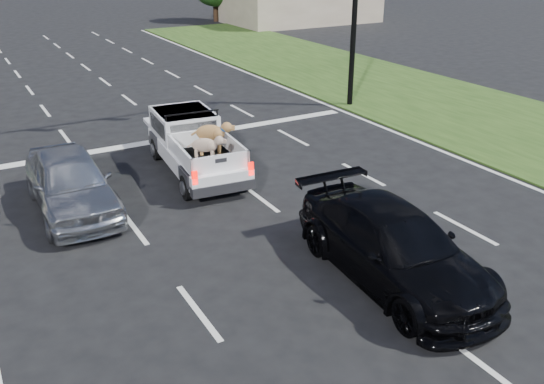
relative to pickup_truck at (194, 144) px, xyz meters
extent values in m
plane|color=black|center=(-1.02, -6.74, -0.86)|extent=(160.00, 160.00, 0.00)
cube|color=silver|center=(-2.77, -0.74, -0.85)|extent=(0.12, 60.00, 0.01)
cube|color=silver|center=(0.73, -0.74, -0.85)|extent=(0.12, 60.00, 0.01)
cube|color=silver|center=(4.23, -0.74, -0.85)|extent=(0.12, 60.00, 0.01)
cube|color=silver|center=(7.78, -0.74, -0.85)|extent=(0.15, 60.00, 0.01)
cube|color=silver|center=(-1.02, 3.26, -0.85)|extent=(17.00, 0.45, 0.01)
cube|color=#234013|center=(11.98, -0.74, -0.83)|extent=(8.00, 60.00, 0.06)
cylinder|color=black|center=(8.58, 3.76, 2.64)|extent=(0.22, 0.22, 7.00)
cube|color=#B8A58D|center=(20.98, 27.26, 0.94)|extent=(12.00, 7.00, 3.60)
cylinder|color=#332114|center=(14.98, 31.26, 0.22)|extent=(0.44, 0.44, 2.16)
cylinder|color=#332114|center=(22.98, 31.26, 0.22)|extent=(0.44, 0.44, 2.16)
cylinder|color=#332114|center=(28.98, 31.26, 0.22)|extent=(0.44, 0.44, 2.16)
cylinder|color=black|center=(-0.97, -1.83, -0.51)|extent=(0.32, 0.71, 0.69)
cylinder|color=black|center=(0.60, -1.98, -0.51)|extent=(0.32, 0.71, 0.69)
cylinder|color=black|center=(-0.66, 1.52, -0.51)|extent=(0.32, 0.71, 0.69)
cylinder|color=black|center=(0.92, 1.37, -0.51)|extent=(0.32, 0.71, 0.69)
cube|color=white|center=(-0.02, -0.18, -0.26)|extent=(2.18, 4.97, 0.47)
cube|color=white|center=(0.09, 0.95, 0.37)|extent=(1.87, 2.24, 0.78)
cube|color=black|center=(-0.01, -0.08, 0.40)|extent=(1.41, 0.16, 0.56)
cylinder|color=black|center=(0.00, 0.04, 0.94)|extent=(1.64, 0.20, 0.05)
cube|color=black|center=(-0.12, -1.25, -0.05)|extent=(1.83, 2.47, 0.05)
cube|color=white|center=(-0.89, -1.18, 0.21)|extent=(0.29, 2.32, 0.47)
cube|color=white|center=(0.65, -1.32, 0.21)|extent=(0.29, 2.32, 0.47)
cube|color=white|center=(-0.23, -2.37, 0.21)|extent=(1.62, 0.23, 0.47)
cube|color=#FB0D05|center=(-1.02, -2.49, 0.01)|extent=(0.15, 0.07, 0.36)
cube|color=#FB0D05|center=(0.52, -2.63, 0.01)|extent=(0.15, 0.07, 0.36)
cube|color=black|center=(-0.24, -2.50, -0.42)|extent=(1.77, 0.44, 0.27)
imported|color=#B0B2B7|center=(-3.80, -1.01, -0.08)|extent=(1.91, 4.63, 1.57)
imported|color=black|center=(1.18, -7.59, -0.11)|extent=(2.40, 5.29, 1.50)
camera|label=1|loc=(-6.02, -15.25, 5.59)|focal=38.00mm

